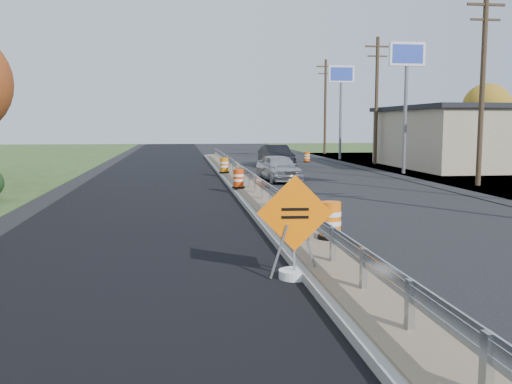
{
  "coord_description": "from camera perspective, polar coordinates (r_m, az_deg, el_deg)",
  "views": [
    {
      "loc": [
        -3.13,
        -17.28,
        3.06
      ],
      "look_at": [
        -0.94,
        -1.1,
        1.1
      ],
      "focal_mm": 40.0,
      "sensor_mm": 36.0,
      "label": 1
    }
  ],
  "objects": [
    {
      "name": "utility_pole_smid",
      "position": [
        30.14,
        21.7,
        9.94
      ],
      "size": [
        1.9,
        0.26,
        9.4
      ],
      "color": "#473523",
      "rests_on": "ground"
    },
    {
      "name": "utility_pole_north",
      "position": [
        58.18,
        6.94,
        8.65
      ],
      "size": [
        1.9,
        0.26,
        9.4
      ],
      "color": "#473523",
      "rests_on": "ground"
    },
    {
      "name": "car_dark_mid",
      "position": [
        40.52,
        2.03,
        3.63
      ],
      "size": [
        2.04,
        4.86,
        1.56
      ],
      "primitive_type": "imported",
      "rotation": [
        0.0,
        0.0,
        0.08
      ],
      "color": "black",
      "rests_on": "ground"
    },
    {
      "name": "guardrail",
      "position": [
        26.57,
        -0.91,
        1.81
      ],
      "size": [
        0.1,
        46.15,
        0.72
      ],
      "color": "silver",
      "rests_on": "median"
    },
    {
      "name": "milled_overlay",
      "position": [
        27.48,
        -10.3,
        0.36
      ],
      "size": [
        7.2,
        120.0,
        0.01
      ],
      "primitive_type": "cube",
      "color": "black",
      "rests_on": "ground"
    },
    {
      "name": "car_silver",
      "position": [
        30.42,
        2.29,
        2.44
      ],
      "size": [
        2.21,
        4.4,
        1.44
      ],
      "primitive_type": "imported",
      "rotation": [
        0.0,
        0.0,
        0.12
      ],
      "color": "#B1B1B6",
      "rests_on": "ground"
    },
    {
      "name": "tree_far_yellow",
      "position": [
        58.99,
        22.1,
        7.79
      ],
      "size": [
        4.62,
        4.62,
        6.86
      ],
      "color": "#473523",
      "rests_on": "ground"
    },
    {
      "name": "utility_pole_nmid",
      "position": [
        43.84,
        11.95,
        9.16
      ],
      "size": [
        1.9,
        0.26,
        9.4
      ],
      "color": "#473523",
      "rests_on": "ground"
    },
    {
      "name": "barrel_shoulder_far",
      "position": [
        45.73,
        5.12,
        3.48
      ],
      "size": [
        0.55,
        0.55,
        0.81
      ],
      "color": "black",
      "rests_on": "ground"
    },
    {
      "name": "barrel_median_near",
      "position": [
        14.19,
        7.46,
        -2.9
      ],
      "size": [
        0.63,
        0.63,
        0.92
      ],
      "color": "black",
      "rests_on": "median"
    },
    {
      "name": "median",
      "position": [
        25.64,
        -0.64,
        0.24
      ],
      "size": [
        1.6,
        55.0,
        0.23
      ],
      "color": "gray",
      "rests_on": "ground"
    },
    {
      "name": "barrel_median_far",
      "position": [
        32.95,
        -3.19,
        2.64
      ],
      "size": [
        0.59,
        0.59,
        0.87
      ],
      "color": "black",
      "rests_on": "median"
    },
    {
      "name": "barrel_median_mid",
      "position": [
        25.11,
        -1.77,
        1.3
      ],
      "size": [
        0.57,
        0.57,
        0.84
      ],
      "color": "black",
      "rests_on": "median"
    },
    {
      "name": "pylon_sign_north",
      "position": [
        49.32,
        8.51,
        10.75
      ],
      "size": [
        2.2,
        0.3,
        7.9
      ],
      "color": "slate",
      "rests_on": "ground"
    },
    {
      "name": "ground",
      "position": [
        17.83,
        2.54,
        -3.05
      ],
      "size": [
        140.0,
        140.0,
        0.0
      ],
      "primitive_type": "plane",
      "color": "black",
      "rests_on": "ground"
    },
    {
      "name": "pylon_sign_mid",
      "position": [
        36.12,
        14.84,
        12.05
      ],
      "size": [
        2.2,
        0.3,
        7.9
      ],
      "color": "slate",
      "rests_on": "ground"
    },
    {
      "name": "caution_sign",
      "position": [
        11.34,
        3.88,
        -6.09
      ],
      "size": [
        1.5,
        0.63,
        2.07
      ],
      "rotation": [
        0.0,
        0.0,
        -0.08
      ],
      "color": "white",
      "rests_on": "ground"
    }
  ]
}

